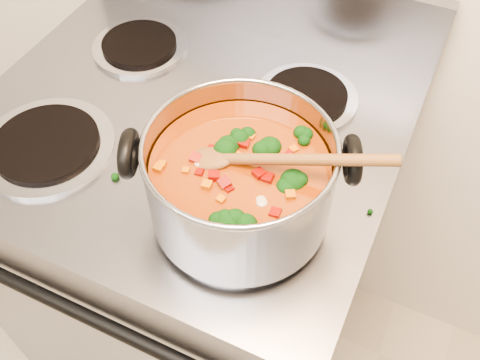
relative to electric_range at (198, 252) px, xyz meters
name	(u,v)px	position (x,y,z in m)	size (l,w,h in m)	color
electric_range	(198,252)	(0.00, 0.00, 0.00)	(0.77, 0.70, 1.08)	gray
stockpot	(240,181)	(0.18, -0.14, 0.54)	(0.33, 0.27, 0.16)	#929299
wooden_spoon	(254,159)	(0.20, -0.14, 0.59)	(0.29, 0.09, 0.09)	brown
cooktop_crumbs	(228,180)	(0.14, -0.09, 0.46)	(0.29, 0.37, 0.01)	black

